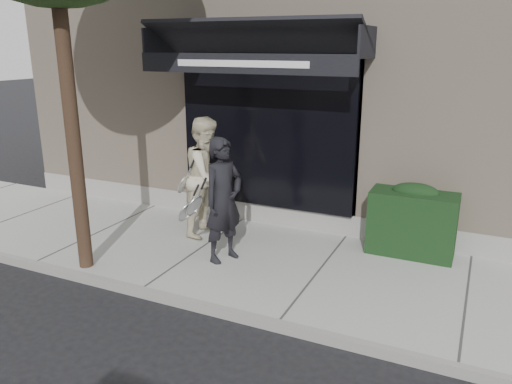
% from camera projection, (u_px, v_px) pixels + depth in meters
% --- Properties ---
extents(ground, '(80.00, 80.00, 0.00)m').
position_uv_depth(ground, '(319.00, 278.00, 7.31)').
color(ground, black).
rests_on(ground, ground).
extents(sidewalk, '(20.00, 3.00, 0.12)m').
position_uv_depth(sidewalk, '(319.00, 274.00, 7.29)').
color(sidewalk, '#9E9F9A').
rests_on(sidewalk, ground).
extents(curb, '(20.00, 0.10, 0.14)m').
position_uv_depth(curb, '(278.00, 326.00, 5.94)').
color(curb, gray).
rests_on(curb, ground).
extents(building_facade, '(14.30, 8.04, 5.64)m').
position_uv_depth(building_facade, '(394.00, 71.00, 10.84)').
color(building_facade, '#BDA790').
rests_on(building_facade, ground).
extents(hedge, '(1.30, 0.70, 1.14)m').
position_uv_depth(hedge, '(413.00, 220.00, 7.76)').
color(hedge, black).
rests_on(hedge, sidewalk).
extents(pedestrian_front, '(0.88, 0.91, 1.89)m').
position_uv_depth(pedestrian_front, '(223.00, 200.00, 7.40)').
color(pedestrian_front, black).
rests_on(pedestrian_front, sidewalk).
extents(pedestrian_back, '(0.77, 0.99, 2.03)m').
position_uv_depth(pedestrian_back, '(208.00, 176.00, 8.47)').
color(pedestrian_back, beige).
rests_on(pedestrian_back, sidewalk).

